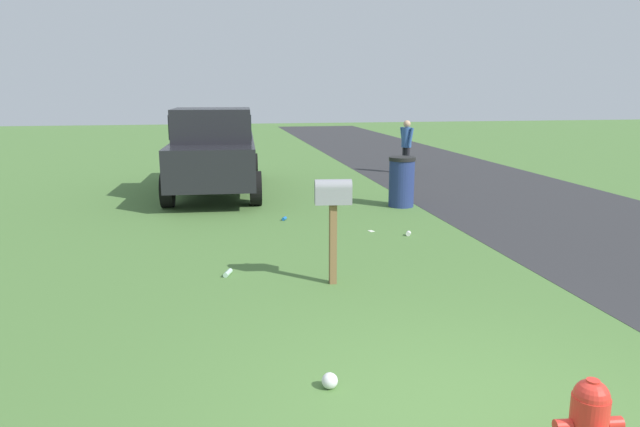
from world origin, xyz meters
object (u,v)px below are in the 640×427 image
Objects in this scene: mailbox at (333,201)px; pedestrian at (406,143)px; fire_hydrant at (589,425)px; pickup_truck at (214,149)px; trash_bin at (402,182)px.

pedestrian reaches higher than mailbox.
fire_hydrant is 0.39× the size of pedestrian.
mailbox is at bearing -161.53° from fire_hydrant.
pickup_truck is (7.12, 1.48, -0.01)m from mailbox.
mailbox is 10.51m from pedestrian.
pickup_truck is 6.28m from pedestrian.
pedestrian reaches higher than trash_bin.
fire_hydrant is at bearing 56.38° from pedestrian.
mailbox is 1.28× the size of trash_bin.
trash_bin is 5.18m from pedestrian.
fire_hydrant is at bearing -160.40° from mailbox.
pedestrian is (13.59, -3.35, 0.63)m from fire_hydrant.
mailbox reaches higher than trash_bin.
pickup_truck reaches higher than mailbox.
fire_hydrant is at bearing 169.72° from trash_bin.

